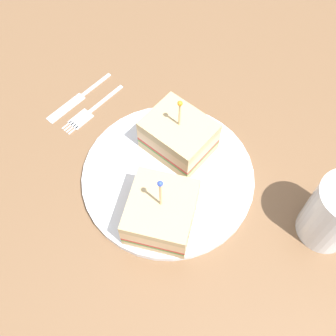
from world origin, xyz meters
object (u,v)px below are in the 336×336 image
sandwich_half_back (179,136)px  knife (76,100)px  fork (88,113)px  sandwich_half_front (161,212)px  plate (168,177)px  drink_glass (334,215)px

sandwich_half_back → knife: 19.31cm
fork → knife: same height
sandwich_half_front → fork: bearing=-83.2°
fork → plate: bearing=111.9°
plate → fork: (6.42, -16.00, -0.33)cm
plate → knife: size_ratio=1.96×
drink_glass → knife: bearing=-57.5°
plate → fork: bearing=-68.1°
sandwich_half_back → knife: sandwich_half_back is taller
drink_glass → fork: 39.07cm
plate → fork: plate is taller
drink_glass → knife: 42.24cm
sandwich_half_front → fork: sandwich_half_front is taller
plate → sandwich_half_front: bearing=57.1°
drink_glass → sandwich_half_front: bearing=-27.8°
plate → knife: plate is taller
sandwich_half_back → drink_glass: bearing=121.5°
fork → knife: (0.69, -3.36, 0.00)cm
sandwich_half_back → knife: size_ratio=0.91×
sandwich_half_front → knife: sandwich_half_front is taller
sandwich_half_front → drink_glass: size_ratio=1.17×
sandwich_half_front → drink_glass: sandwich_half_front is taller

